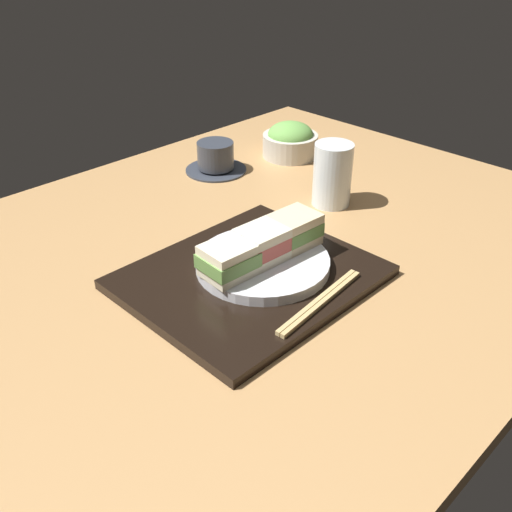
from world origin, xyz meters
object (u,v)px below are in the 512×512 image
Objects in this scene: sandwich_near at (228,260)px; salad_bowl at (290,141)px; sandwich_plate at (263,263)px; coffee_cup at (216,158)px; sandwich_far at (295,229)px; chopsticks_pair at (320,302)px; sandwich_middle at (263,244)px; drinking_glass at (332,175)px.

sandwich_near is 0.63× the size of salad_bowl.
coffee_cup reaches higher than sandwich_plate.
sandwich_plate is at bearing 176.51° from sandwich_far.
chopsticks_pair is (5.93, -13.26, -3.92)cm from sandwich_near.
sandwich_plate is 1.57× the size of coffee_cup.
sandwich_far is at bearing -3.49° from sandwich_middle.
salad_bowl is at bearing 42.66° from sandwich_far.
sandwich_middle is 52.54cm from salad_bowl.
chopsticks_pair is at bearing -143.89° from drinking_glass.
sandwich_near reaches higher than coffee_cup.
sandwich_far is 41.55cm from coffee_cup.
sandwich_middle is at bearing -3.49° from sandwich_near.
sandwich_near is 14.07cm from sandwich_far.
drinking_glass is at bearing 13.22° from sandwich_near.
coffee_cup is at bearing 57.89° from sandwich_plate.
drinking_glass is at bearing 23.17° from sandwich_far.
salad_bowl is 26.60cm from drinking_glass.
chopsticks_pair is (-42.94, -44.50, -1.76)cm from salad_bowl.
sandwich_plate is 2.74× the size of sandwich_middle.
sandwich_plate is at bearing 85.15° from chopsticks_pair.
sandwich_far is 0.60× the size of salad_bowl.
sandwich_middle is 0.63× the size of drinking_glass.
salad_bowl reaches higher than sandwich_plate.
sandwich_near is 0.60× the size of coffee_cup.
drinking_glass is (35.57, 8.36, 0.35)cm from sandwich_near.
sandwich_near is 1.05× the size of sandwich_far.
sandwich_plate is at bearing -122.11° from coffee_cup.
sandwich_near is 15.05cm from chopsticks_pair.
sandwich_far is at bearing -3.49° from sandwich_plate.
sandwich_plate is 12.89cm from chopsticks_pair.
sandwich_near is at bearing -129.48° from coffee_cup.
coffee_cup is at bearing 99.80° from drinking_glass.
drinking_glass reaches higher than sandwich_middle.
sandwich_plate is 3.53cm from sandwich_middle.
sandwich_far is 47.42cm from salad_bowl.
coffee_cup is (-18.28, 5.89, -0.79)cm from salad_bowl.
chopsticks_pair is 1.59× the size of drinking_glass.
salad_bowl is 19.23cm from coffee_cup.
sandwich_far is (7.02, -0.43, 3.53)cm from sandwich_plate.
sandwich_middle is 13.50cm from chopsticks_pair.
sandwich_plate is 52.50cm from salad_bowl.
chopsticks_pair is (-1.09, -12.83, -4.04)cm from sandwich_middle.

